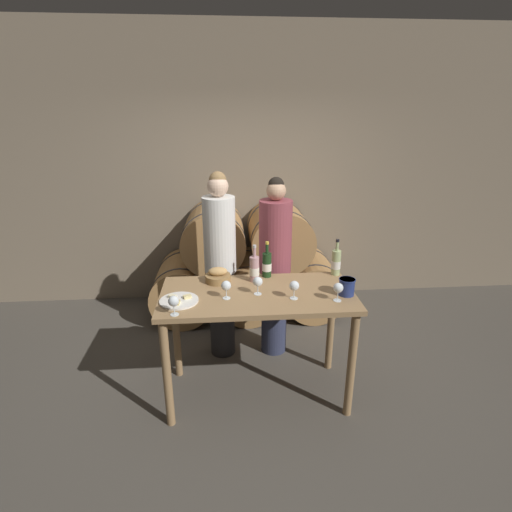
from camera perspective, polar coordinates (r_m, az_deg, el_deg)
name	(u,v)px	position (r m, az deg, el deg)	size (l,w,h in m)	color
ground_plane	(257,392)	(3.62, 0.19, -18.90)	(10.00, 10.00, 0.00)	#4C473F
stone_wall_back	(244,171)	(4.87, -1.75, 12.11)	(10.00, 0.12, 3.20)	#7F705B
barrel_stack	(247,266)	(4.61, -1.29, -1.45)	(2.17, 0.84, 1.30)	#A87A47
tasting_table	(257,309)	(3.18, 0.21, -7.52)	(1.51, 0.73, 0.95)	#99754C
person_left	(220,265)	(3.71, -5.10, -1.33)	(0.29, 0.29, 1.79)	#232326
person_right	(275,267)	(3.75, 2.70, -1.62)	(0.30, 0.30, 1.74)	#2D334C
wine_bottle_red	(267,265)	(3.37, 1.57, -1.24)	(0.08, 0.08, 0.31)	#193819
wine_bottle_white	(336,262)	(3.48, 11.36, -0.89)	(0.08, 0.08, 0.32)	#ADBC7F
wine_bottle_rose	(254,269)	(3.28, -0.22, -1.84)	(0.08, 0.08, 0.31)	#BC8E93
blue_crock	(347,286)	(3.13, 12.84, -4.23)	(0.13, 0.13, 0.13)	navy
bread_basket	(218,276)	(3.30, -5.45, -2.89)	(0.21, 0.21, 0.13)	olive
cheese_plate	(179,300)	(3.03, -10.94, -6.25)	(0.29, 0.29, 0.04)	white
wine_glass_far_left	(174,302)	(2.81, -11.69, -6.40)	(0.08, 0.08, 0.14)	white
wine_glass_left	(226,286)	(2.99, -4.28, -4.31)	(0.08, 0.08, 0.14)	white
wine_glass_center	(258,282)	(3.05, 0.33, -3.74)	(0.08, 0.08, 0.14)	white
wine_glass_right	(294,286)	(2.99, 5.49, -4.32)	(0.08, 0.08, 0.14)	white
wine_glass_far_right	(338,288)	(3.01, 11.67, -4.54)	(0.08, 0.08, 0.14)	white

